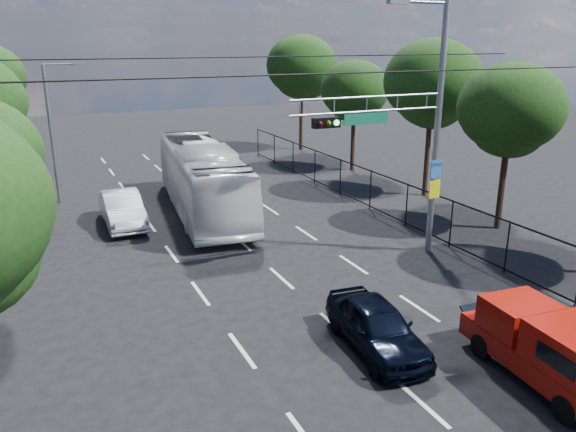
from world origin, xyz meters
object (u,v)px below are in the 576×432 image
navy_hatchback (377,326)px  white_bus (203,179)px  red_pickup (552,348)px  white_van (122,209)px  signal_mast (412,123)px

navy_hatchback → white_bus: bearing=97.8°
red_pickup → white_bus: 18.06m
white_van → signal_mast: bearing=-41.7°
signal_mast → navy_hatchback: bearing=-131.9°
red_pickup → white_van: bearing=113.5°
navy_hatchback → white_bus: 14.62m
navy_hatchback → white_van: (-4.49, 14.07, 0.07)m
white_bus → white_van: 4.13m
red_pickup → white_bus: bearing=101.1°
signal_mast → white_van: signal_mast is taller
signal_mast → white_bus: 11.17m
red_pickup → white_bus: white_bus is taller
red_pickup → white_bus: size_ratio=0.42×
navy_hatchback → white_van: size_ratio=0.88×
white_bus → white_van: size_ratio=2.59×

